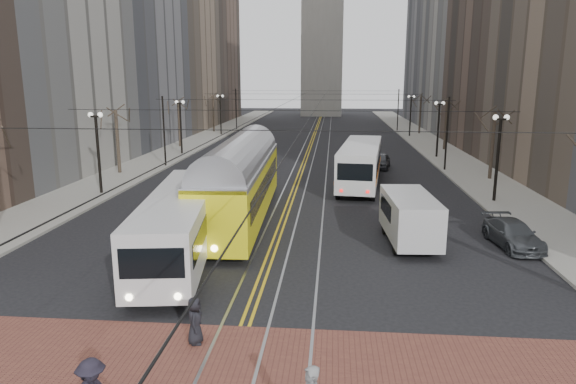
% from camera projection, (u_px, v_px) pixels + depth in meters
% --- Properties ---
extents(ground, '(260.00, 260.00, 0.00)m').
position_uv_depth(ground, '(249.00, 313.00, 18.21)').
color(ground, black).
rests_on(ground, ground).
extents(sidewalk_left, '(5.00, 140.00, 0.15)m').
position_uv_depth(sidewalk_left, '(188.00, 146.00, 63.25)').
color(sidewalk_left, gray).
rests_on(sidewalk_left, ground).
extents(sidewalk_right, '(5.00, 140.00, 0.15)m').
position_uv_depth(sidewalk_right, '(436.00, 149.00, 60.66)').
color(sidewalk_right, gray).
rests_on(sidewalk_right, ground).
extents(crosswalk_band, '(25.00, 6.00, 0.01)m').
position_uv_depth(crosswalk_band, '(226.00, 377.00, 14.31)').
color(crosswalk_band, brown).
rests_on(crosswalk_band, ground).
extents(streetcar_rails, '(4.80, 130.00, 0.02)m').
position_uv_depth(streetcar_rails, '(310.00, 148.00, 61.97)').
color(streetcar_rails, gray).
rests_on(streetcar_rails, ground).
extents(centre_lines, '(0.42, 130.00, 0.01)m').
position_uv_depth(centre_lines, '(310.00, 148.00, 61.97)').
color(centre_lines, gold).
rests_on(centre_lines, ground).
extents(building_left_mid, '(16.00, 20.00, 34.00)m').
position_uv_depth(building_left_mid, '(99.00, 3.00, 61.48)').
color(building_left_mid, slate).
rests_on(building_left_mid, ground).
extents(building_left_far, '(16.00, 20.00, 40.00)m').
position_uv_depth(building_left_far, '(190.00, 16.00, 99.73)').
color(building_left_far, brown).
rests_on(building_left_far, ground).
extents(building_right_far, '(16.00, 20.00, 40.00)m').
position_uv_depth(building_right_far, '(458.00, 14.00, 95.33)').
color(building_right_far, slate).
rests_on(building_right_far, ground).
extents(lamp_posts, '(27.60, 57.20, 5.60)m').
position_uv_depth(lamp_posts, '(301.00, 140.00, 45.56)').
color(lamp_posts, black).
rests_on(lamp_posts, ground).
extents(street_trees, '(31.68, 53.28, 5.60)m').
position_uv_depth(street_trees, '(305.00, 133.00, 51.89)').
color(street_trees, '#382D23').
rests_on(street_trees, ground).
extents(trolley_wires, '(25.96, 120.00, 6.60)m').
position_uv_depth(trolley_wires, '(305.00, 124.00, 51.27)').
color(trolley_wires, black).
rests_on(trolley_wires, ground).
extents(transit_bus, '(4.23, 12.63, 3.10)m').
position_uv_depth(transit_bus, '(181.00, 227.00, 23.41)').
color(transit_bus, silver).
rests_on(transit_bus, ground).
extents(streetcar, '(3.47, 16.07, 3.77)m').
position_uv_depth(streetcar, '(241.00, 188.00, 30.00)').
color(streetcar, yellow).
rests_on(streetcar, ground).
extents(rear_bus, '(4.10, 12.71, 3.26)m').
position_uv_depth(rear_bus, '(361.00, 165.00, 39.65)').
color(rear_bus, silver).
rests_on(rear_bus, ground).
extents(cargo_van, '(2.52, 5.76, 2.49)m').
position_uv_depth(cargo_van, '(409.00, 220.00, 25.65)').
color(cargo_van, '#BCBCBC').
rests_on(cargo_van, ground).
extents(sedan_grey, '(2.26, 4.24, 1.37)m').
position_uv_depth(sedan_grey, '(381.00, 161.00, 47.66)').
color(sedan_grey, '#404348').
rests_on(sedan_grey, ground).
extents(sedan_silver, '(2.15, 4.44, 1.40)m').
position_uv_depth(sedan_silver, '(369.00, 142.00, 61.43)').
color(sedan_silver, '#B3B6BB').
rests_on(sedan_silver, ground).
extents(sedan_parked, '(2.29, 4.58, 1.28)m').
position_uv_depth(sedan_parked, '(513.00, 234.00, 25.37)').
color(sedan_parked, '#3F4347').
rests_on(sedan_parked, ground).
extents(pedestrian_a, '(0.56, 0.79, 1.53)m').
position_uv_depth(pedestrian_a, '(195.00, 321.00, 15.98)').
color(pedestrian_a, black).
rests_on(pedestrian_a, crosswalk_band).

